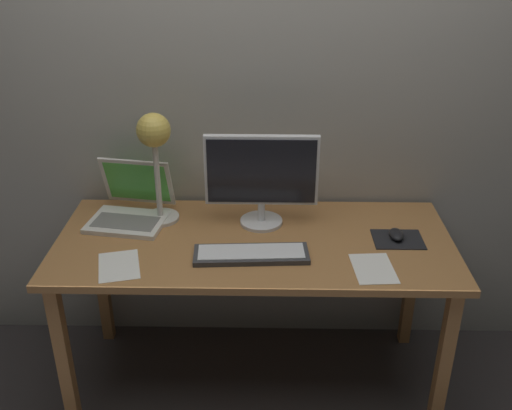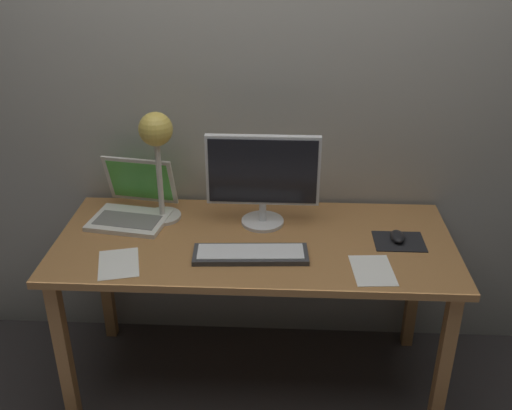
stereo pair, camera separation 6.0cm
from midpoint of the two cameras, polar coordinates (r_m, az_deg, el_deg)
ground_plane at (r=2.83m, az=0.51°, el=-16.42°), size 4.80×4.80×0.00m
back_wall at (r=2.55m, az=1.01°, el=12.25°), size 4.80×0.06×2.60m
desk at (r=2.43m, az=0.58°, el=-4.95°), size 1.60×0.70×0.74m
monitor at (r=2.41m, az=1.38°, el=2.82°), size 0.46×0.18×0.39m
keyboard_main at (r=2.27m, az=0.23°, el=-4.74°), size 0.45×0.16×0.03m
laptop at (r=2.59m, az=-11.01°, el=0.37°), size 0.36×0.35×0.25m
desk_lamp at (r=2.44m, az=-8.87°, el=5.95°), size 0.16×0.16×0.47m
mousepad at (r=2.44m, az=14.33°, el=-3.43°), size 0.20×0.16×0.00m
mouse at (r=2.44m, az=14.19°, el=-2.97°), size 0.06×0.10×0.03m
paper_sheet_near_mouse at (r=2.28m, az=-12.39°, el=-5.55°), size 0.20×0.24×0.00m
paper_sheet_by_keyboard at (r=2.24m, az=11.95°, el=-6.20°), size 0.16×0.22×0.00m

